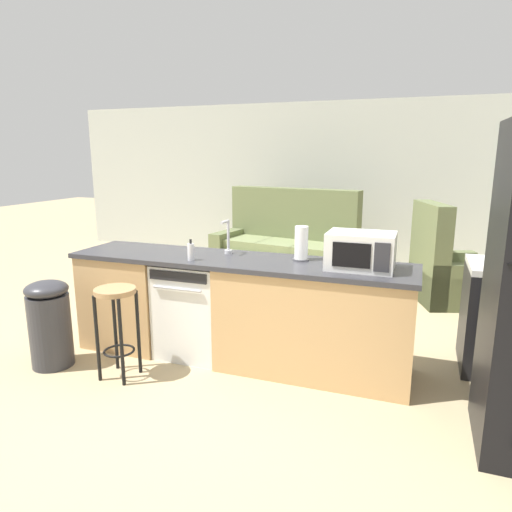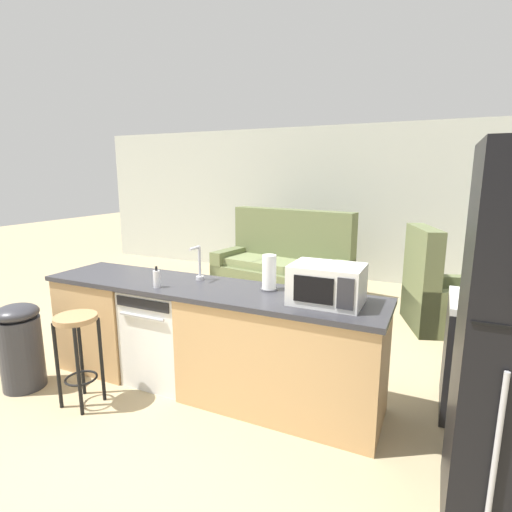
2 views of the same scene
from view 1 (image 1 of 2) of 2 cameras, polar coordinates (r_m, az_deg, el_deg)
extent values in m
plane|color=tan|center=(4.17, -4.27, -12.28)|extent=(24.00, 24.00, 0.00)
cube|color=beige|center=(7.76, 10.63, 9.03)|extent=(10.00, 0.06, 2.60)
cube|color=tan|center=(4.46, -15.32, -5.14)|extent=(0.75, 0.62, 0.86)
cube|color=tan|center=(3.77, 7.26, -8.09)|extent=(1.55, 0.62, 0.86)
cube|color=#333338|center=(3.83, -2.44, -0.60)|extent=(2.94, 0.66, 0.04)
cube|color=brown|center=(4.10, -2.33, -12.10)|extent=(2.86, 0.56, 0.08)
cube|color=white|center=(4.12, -7.56, -6.40)|extent=(0.58, 0.58, 0.84)
cube|color=black|center=(3.77, -9.79, -2.57)|extent=(0.52, 0.01, 0.08)
cylinder|color=#B2B2B7|center=(3.78, -9.84, -4.08)|extent=(0.44, 0.02, 0.02)
torus|color=black|center=(4.01, 28.12, -1.31)|extent=(0.16, 0.16, 0.01)
torus|color=black|center=(4.25, 27.67, -0.53)|extent=(0.16, 0.16, 0.01)
cube|color=white|center=(3.54, 12.98, 0.64)|extent=(0.50, 0.36, 0.28)
cube|color=black|center=(3.37, 11.82, 0.09)|extent=(0.27, 0.01, 0.18)
cube|color=#2D2D33|center=(3.35, 15.46, -0.18)|extent=(0.11, 0.01, 0.21)
cylinder|color=silver|center=(4.02, -3.46, 0.54)|extent=(0.07, 0.07, 0.03)
cylinder|color=silver|center=(4.00, -3.49, 2.58)|extent=(0.02, 0.02, 0.26)
cylinder|color=silver|center=(3.91, -3.92, 4.28)|extent=(0.02, 0.14, 0.02)
cylinder|color=#4C4C51|center=(3.78, 5.64, -0.42)|extent=(0.14, 0.14, 0.01)
cylinder|color=white|center=(3.75, 5.69, 1.68)|extent=(0.11, 0.11, 0.27)
cylinder|color=silver|center=(3.78, -8.14, 0.50)|extent=(0.06, 0.06, 0.14)
cylinder|color=black|center=(3.76, -8.18, 1.81)|extent=(0.02, 0.02, 0.04)
sphere|color=red|center=(3.99, 28.31, -0.04)|extent=(0.17, 0.17, 0.17)
sphere|color=black|center=(3.97, 28.45, 1.29)|extent=(0.03, 0.03, 0.03)
cylinder|color=tan|center=(3.71, -17.22, -4.18)|extent=(0.32, 0.32, 0.04)
cylinder|color=black|center=(3.81, -19.24, -9.76)|extent=(0.03, 0.03, 0.70)
cylinder|color=black|center=(3.68, -16.48, -10.37)|extent=(0.03, 0.03, 0.70)
cylinder|color=black|center=(3.97, -17.20, -8.68)|extent=(0.03, 0.03, 0.70)
cylinder|color=black|center=(3.85, -14.50, -9.22)|extent=(0.03, 0.03, 0.70)
torus|color=black|center=(3.88, -16.73, -11.28)|extent=(0.25, 0.25, 0.02)
cylinder|color=#333338|center=(4.24, -24.30, -8.48)|extent=(0.34, 0.34, 0.62)
ellipsoid|color=#333338|center=(4.13, -24.75, -3.80)|extent=(0.35, 0.35, 0.14)
cube|color=#667047|center=(6.63, 3.40, -0.89)|extent=(2.12, 1.22, 0.42)
cube|color=#667047|center=(6.84, 4.67, 3.14)|extent=(2.01, 0.57, 1.27)
cube|color=#667047|center=(7.04, -3.17, 0.74)|extent=(0.35, 0.92, 0.62)
cube|color=#667047|center=(6.28, 10.80, -0.94)|extent=(0.35, 0.92, 0.62)
cube|color=#7D8959|center=(6.79, -0.93, 1.77)|extent=(0.66, 0.71, 0.12)
cube|color=#7D8959|center=(6.53, 3.24, 1.32)|extent=(0.66, 0.71, 0.12)
cube|color=#7D8959|center=(6.31, 7.71, 0.83)|extent=(0.66, 0.71, 0.12)
cube|color=#667047|center=(6.02, 23.26, -3.41)|extent=(1.03, 1.06, 0.40)
cube|color=#667047|center=(5.82, 20.86, 0.33)|extent=(0.46, 0.87, 1.20)
cube|color=#667047|center=(5.70, 24.60, -3.62)|extent=(0.81, 0.41, 0.55)
cube|color=#667047|center=(6.31, 22.17, -1.90)|extent=(0.81, 0.41, 0.55)
camera|label=2|loc=(0.82, 41.14, 13.04)|focal=28.00mm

